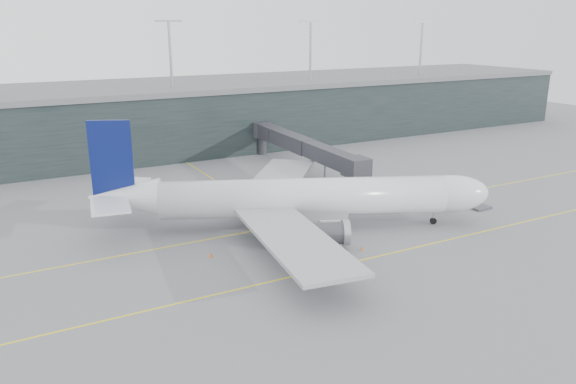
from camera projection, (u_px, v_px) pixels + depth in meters
name	position (u px, v px, depth m)	size (l,w,h in m)	color
ground	(243.00, 222.00, 84.05)	(320.00, 320.00, 0.00)	#57575C
taxiline_a	(254.00, 231.00, 80.68)	(160.00, 0.25, 0.02)	yellow
taxiline_b	(311.00, 272.00, 67.22)	(160.00, 0.25, 0.02)	yellow
taxiline_lead_main	(223.00, 186.00, 103.17)	(0.25, 60.00, 0.02)	yellow
terminal	(140.00, 118.00, 130.68)	(240.00, 36.00, 29.00)	black
main_aircraft	(301.00, 198.00, 80.55)	(54.97, 50.66, 16.17)	silver
jet_bridge	(288.00, 141.00, 115.07)	(5.91, 48.81, 7.43)	#2D2D32
gse_cart	(441.00, 204.00, 89.70)	(2.91, 2.43, 1.70)	#A0230B
baggage_dolly	(479.00, 207.00, 90.51)	(3.20, 2.56, 0.32)	#3D3D42
uld_a	(188.00, 202.00, 90.06)	(2.21, 1.77, 2.00)	#3B3C41
uld_b	(209.00, 199.00, 92.40)	(2.25, 1.97, 1.75)	#3B3C41
uld_c	(207.00, 197.00, 92.94)	(2.41, 2.11, 1.88)	#3B3C41
cone_nose	(448.00, 201.00, 93.28)	(0.45, 0.45, 0.71)	orange
cone_wing_stbd	(362.00, 248.00, 73.57)	(0.40, 0.40, 0.64)	#D6640B
cone_wing_port	(252.00, 194.00, 97.14)	(0.46, 0.46, 0.73)	orange
cone_tail	(211.00, 255.00, 71.36)	(0.43, 0.43, 0.69)	#FF5F0E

